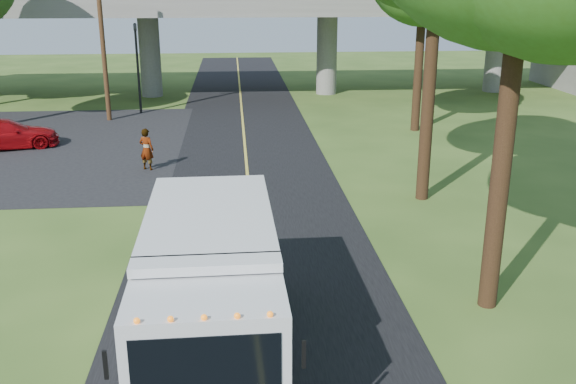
{
  "coord_description": "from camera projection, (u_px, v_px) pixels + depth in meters",
  "views": [
    {
      "loc": [
        -0.48,
        -12.43,
        7.42
      ],
      "look_at": [
        1.04,
        5.27,
        1.6
      ],
      "focal_mm": 40.0,
      "sensor_mm": 36.0,
      "label": 1
    }
  ],
  "objects": [
    {
      "name": "utility_pole",
      "position": [
        102.0,
        37.0,
        34.8
      ],
      "size": [
        1.6,
        0.26,
        9.0
      ],
      "color": "#472D19",
      "rests_on": "ground"
    },
    {
      "name": "lane_line",
      "position": [
        249.0,
        193.0,
        23.57
      ],
      "size": [
        0.12,
        90.0,
        0.01
      ],
      "primitive_type": "cube",
      "color": "gold",
      "rests_on": "road"
    },
    {
      "name": "pedestrian",
      "position": [
        147.0,
        149.0,
        26.37
      ],
      "size": [
        0.76,
        0.66,
        1.76
      ],
      "primitive_type": "imported",
      "rotation": [
        0.0,
        0.0,
        2.68
      ],
      "color": "gray",
      "rests_on": "ground"
    },
    {
      "name": "step_van",
      "position": [
        211.0,
        288.0,
        12.77
      ],
      "size": [
        2.7,
        7.13,
        2.98
      ],
      "rotation": [
        0.0,
        0.0,
        0.01
      ],
      "color": "silver",
      "rests_on": "ground"
    },
    {
      "name": "road",
      "position": [
        249.0,
        194.0,
        23.58
      ],
      "size": [
        7.0,
        90.0,
        0.02
      ],
      "primitive_type": "cube",
      "color": "black",
      "rests_on": "ground"
    },
    {
      "name": "ground",
      "position": [
        262.0,
        336.0,
        14.11
      ],
      "size": [
        120.0,
        120.0,
        0.0
      ],
      "primitive_type": "plane",
      "color": "#35511D",
      "rests_on": "ground"
    },
    {
      "name": "red_sedan",
      "position": [
        5.0,
        134.0,
        29.88
      ],
      "size": [
        5.05,
        3.19,
        1.36
      ],
      "primitive_type": "imported",
      "rotation": [
        0.0,
        0.0,
        1.87
      ],
      "color": "#9B090D",
      "rests_on": "ground"
    },
    {
      "name": "overpass",
      "position": [
        239.0,
        27.0,
        42.99
      ],
      "size": [
        54.0,
        10.0,
        7.3
      ],
      "color": "slate",
      "rests_on": "ground"
    },
    {
      "name": "parking_lot",
      "position": [
        11.0,
        147.0,
        30.27
      ],
      "size": [
        16.0,
        18.0,
        0.01
      ],
      "primitive_type": "cube",
      "color": "black",
      "rests_on": "ground"
    },
    {
      "name": "traffic_signal",
      "position": [
        137.0,
        59.0,
        37.25
      ],
      "size": [
        0.18,
        0.22,
        5.2
      ],
      "color": "black",
      "rests_on": "ground"
    }
  ]
}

